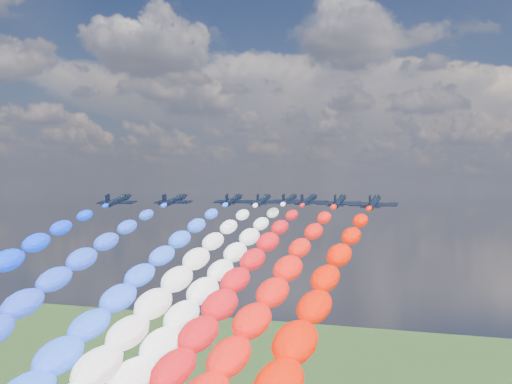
% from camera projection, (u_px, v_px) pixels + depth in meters
% --- Properties ---
extents(jet_0, '(9.58, 13.00, 5.27)m').
position_uv_depth(jet_0, '(118.00, 200.00, 152.00)').
color(jet_0, black).
extents(jet_1, '(10.08, 13.36, 5.27)m').
position_uv_depth(jet_1, '(174.00, 200.00, 154.90)').
color(jet_1, black).
extents(trail_1, '(6.97, 108.18, 46.79)m').
position_uv_depth(trail_1, '(8.00, 337.00, 102.80)').
color(trail_1, blue).
extents(jet_2, '(9.72, 13.10, 5.27)m').
position_uv_depth(jet_2, '(234.00, 200.00, 160.58)').
color(jet_2, black).
extents(trail_2, '(6.97, 108.18, 46.79)m').
position_uv_depth(trail_2, '(104.00, 330.00, 108.49)').
color(trail_2, blue).
extents(jet_3, '(10.11, 13.38, 5.27)m').
position_uv_depth(jet_3, '(263.00, 200.00, 155.29)').
color(jet_3, black).
extents(trail_3, '(6.97, 108.18, 46.79)m').
position_uv_depth(trail_3, '(142.00, 337.00, 103.20)').
color(trail_3, white).
extents(jet_4, '(9.60, 13.02, 5.27)m').
position_uv_depth(jet_4, '(289.00, 200.00, 168.12)').
color(jet_4, black).
extents(trail_4, '(6.97, 108.18, 46.79)m').
position_uv_depth(trail_4, '(193.00, 321.00, 116.02)').
color(trail_4, white).
extents(jet_5, '(10.10, 13.37, 5.27)m').
position_uv_depth(jet_5, '(308.00, 200.00, 154.13)').
color(jet_5, black).
extents(trail_5, '(6.97, 108.18, 46.79)m').
position_uv_depth(trail_5, '(209.00, 339.00, 102.03)').
color(trail_5, red).
extents(jet_6, '(9.78, 13.15, 5.27)m').
position_uv_depth(jet_6, '(339.00, 201.00, 140.36)').
color(jet_6, black).
extents(trail_6, '(6.97, 108.18, 46.79)m').
position_uv_depth(trail_6, '(243.00, 362.00, 88.26)').
color(trail_6, red).
extents(jet_7, '(9.56, 12.99, 5.27)m').
position_uv_depth(jet_7, '(374.00, 202.00, 128.09)').
color(jet_7, black).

